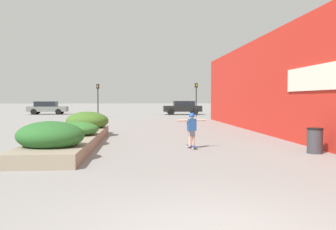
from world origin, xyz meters
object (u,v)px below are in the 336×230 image
(car_center_left, at_px, (183,107))
(traffic_light_left, at_px, (98,95))
(trash_bin, at_px, (315,141))
(car_center_right, at_px, (47,108))
(skateboard, at_px, (192,147))
(traffic_light_right, at_px, (196,94))
(car_leftmost, at_px, (238,107))
(skateboarder, at_px, (192,126))

(car_center_left, distance_m, traffic_light_left, 10.95)
(trash_bin, height_order, car_center_right, car_center_right)
(skateboard, bearing_deg, traffic_light_right, 65.15)
(car_center_right, xyz_separation_m, traffic_light_right, (16.75, -7.26, 1.55))
(car_center_right, relative_size, traffic_light_right, 1.31)
(skateboard, xyz_separation_m, car_leftmost, (10.36, 31.93, 0.73))
(car_center_right, bearing_deg, skateboard, 21.85)
(skateboard, height_order, traffic_light_right, traffic_light_right)
(trash_bin, bearing_deg, car_leftmost, 79.17)
(trash_bin, distance_m, car_leftmost, 34.10)
(car_leftmost, distance_m, traffic_light_right, 9.89)
(traffic_light_left, relative_size, traffic_light_right, 0.96)
(skateboard, relative_size, traffic_light_right, 0.22)
(car_leftmost, bearing_deg, skateboard, -17.98)
(car_leftmost, bearing_deg, trash_bin, -10.83)
(car_leftmost, bearing_deg, car_center_right, -89.61)
(skateboarder, distance_m, car_leftmost, 33.57)
(traffic_light_right, bearing_deg, skateboard, -99.29)
(skateboard, bearing_deg, car_leftmost, 56.46)
(car_leftmost, xyz_separation_m, traffic_light_right, (-6.35, -7.42, 1.55))
(car_center_right, height_order, traffic_light_left, traffic_light_left)
(skateboard, distance_m, car_leftmost, 33.58)
(traffic_light_left, bearing_deg, car_leftmost, 25.35)
(trash_bin, distance_m, car_center_left, 31.46)
(trash_bin, bearing_deg, skateboarder, 158.56)
(skateboarder, relative_size, car_leftmost, 0.29)
(skateboard, relative_size, skateboarder, 0.61)
(skateboard, xyz_separation_m, traffic_light_right, (4.01, 24.52, 2.29))
(car_center_left, xyz_separation_m, traffic_light_right, (0.75, -5.38, 1.52))
(skateboard, distance_m, traffic_light_left, 25.02)
(skateboarder, distance_m, traffic_light_left, 24.96)
(skateboarder, height_order, traffic_light_left, traffic_light_left)
(traffic_light_right, bearing_deg, car_center_right, 156.57)
(car_leftmost, xyz_separation_m, traffic_light_left, (-16.33, -7.74, 1.47))
(trash_bin, height_order, traffic_light_left, traffic_light_left)
(skateboarder, bearing_deg, traffic_light_left, 88.30)
(car_leftmost, bearing_deg, skateboarder, -17.98)
(skateboard, bearing_deg, traffic_light_left, 88.30)
(skateboarder, distance_m, car_center_left, 30.08)
(car_leftmost, height_order, traffic_light_right, traffic_light_right)
(car_center_right, bearing_deg, trash_bin, 26.61)
(skateboarder, relative_size, car_center_left, 0.28)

